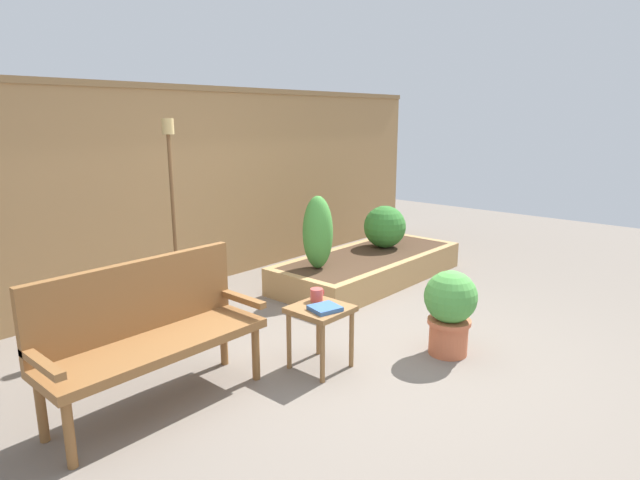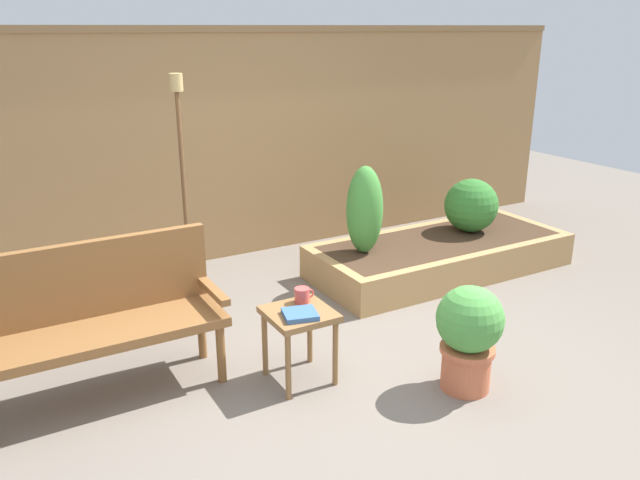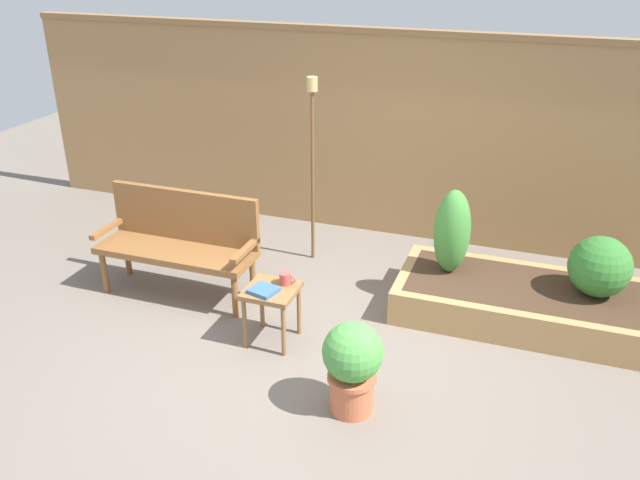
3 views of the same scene
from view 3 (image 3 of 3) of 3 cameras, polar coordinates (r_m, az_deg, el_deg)
The scene contains 11 objects.
ground_plane at distance 5.17m, azimuth -1.48°, elevation -10.47°, with size 14.00×14.00×0.00m, color #70665B.
fence_back at distance 6.96m, azimuth 6.17°, elevation 9.02°, with size 8.40×0.14×2.16m.
garden_bench at distance 6.01m, azimuth -12.03°, elevation 0.35°, with size 1.44×0.48×0.94m.
side_table at distance 5.22m, azimuth -4.21°, elevation -4.99°, with size 0.40×0.40×0.48m.
cup_on_table at distance 5.21m, azimuth -2.99°, elevation -3.35°, with size 0.13×0.10×0.10m.
book_on_table at distance 5.12m, azimuth -4.90°, elevation -4.36°, with size 0.20×0.19×0.03m, color #38609E.
potted_boxwood at distance 4.50m, azimuth 2.82°, elevation -10.62°, with size 0.41×0.41×0.68m.
raised_planter_bed at distance 5.89m, azimuth 18.51°, elevation -5.36°, with size 2.40×1.00×0.30m.
shrub_near_bench at distance 5.75m, azimuth 11.37°, elevation 0.72°, with size 0.31×0.31×0.76m.
shrub_far_corner at distance 5.80m, azimuth 23.08°, elevation -2.13°, with size 0.50×0.50×0.50m.
tiki_torch at distance 6.25m, azimuth -0.66°, elevation 8.68°, with size 0.10×0.10×1.82m.
Camera 3 is at (1.53, -3.91, 3.02)m, focal length 36.95 mm.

